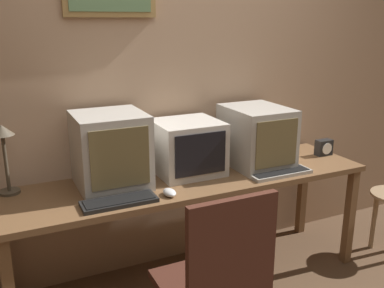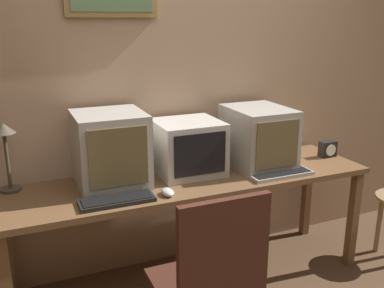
% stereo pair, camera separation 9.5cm
% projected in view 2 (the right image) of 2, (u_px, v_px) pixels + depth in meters
% --- Properties ---
extents(wall_back, '(8.00, 0.08, 2.60)m').
position_uv_depth(wall_back, '(170.00, 77.00, 2.80)').
color(wall_back, tan).
rests_on(wall_back, ground_plane).
extents(desk, '(2.29, 0.60, 0.73)m').
position_uv_depth(desk, '(192.00, 188.00, 2.66)').
color(desk, brown).
rests_on(desk, ground_plane).
extents(monitor_left, '(0.40, 0.41, 0.43)m').
position_uv_depth(monitor_left, '(110.00, 149.00, 2.48)').
color(monitor_left, '#B7B2A8').
rests_on(monitor_left, desk).
extents(monitor_center, '(0.40, 0.38, 0.33)m').
position_uv_depth(monitor_center, '(188.00, 147.00, 2.68)').
color(monitor_center, beige).
rests_on(monitor_center, desk).
extents(monitor_right, '(0.37, 0.45, 0.39)m').
position_uv_depth(monitor_right, '(258.00, 137.00, 2.81)').
color(monitor_right, '#B7B2A8').
rests_on(monitor_right, desk).
extents(keyboard_main, '(0.40, 0.15, 0.03)m').
position_uv_depth(keyboard_main, '(117.00, 200.00, 2.27)').
color(keyboard_main, black).
rests_on(keyboard_main, desk).
extents(keyboard_side, '(0.41, 0.13, 0.03)m').
position_uv_depth(keyboard_side, '(281.00, 174.00, 2.66)').
color(keyboard_side, '#A8A399').
rests_on(keyboard_side, desk).
extents(mouse_near_keyboard, '(0.07, 0.11, 0.04)m').
position_uv_depth(mouse_near_keyboard, '(168.00, 192.00, 2.36)').
color(mouse_near_keyboard, silver).
rests_on(mouse_near_keyboard, desk).
extents(desk_clock, '(0.12, 0.07, 0.11)m').
position_uv_depth(desk_clock, '(328.00, 149.00, 3.03)').
color(desk_clock, black).
rests_on(desk_clock, desk).
extents(desk_lamp, '(0.13, 0.13, 0.39)m').
position_uv_depth(desk_lamp, '(5.00, 142.00, 2.36)').
color(desk_lamp, '#4C4233').
rests_on(desk_lamp, desk).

